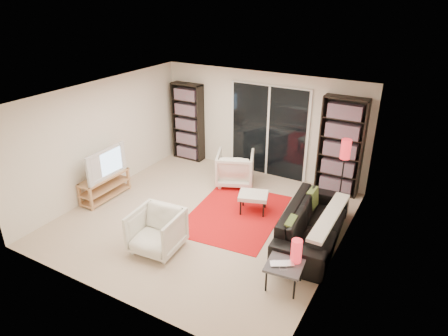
# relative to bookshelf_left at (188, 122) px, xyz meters

# --- Properties ---
(floor) EXTENTS (5.00, 5.00, 0.00)m
(floor) POSITION_rel_bookshelf_left_xyz_m (1.95, -2.33, -0.98)
(floor) COLOR #C4AE95
(floor) RESTS_ON ground
(wall_back) EXTENTS (5.00, 0.02, 2.40)m
(wall_back) POSITION_rel_bookshelf_left_xyz_m (1.95, 0.17, 0.22)
(wall_back) COLOR white
(wall_back) RESTS_ON ground
(wall_front) EXTENTS (5.00, 0.02, 2.40)m
(wall_front) POSITION_rel_bookshelf_left_xyz_m (1.95, -4.83, 0.22)
(wall_front) COLOR white
(wall_front) RESTS_ON ground
(wall_left) EXTENTS (0.02, 5.00, 2.40)m
(wall_left) POSITION_rel_bookshelf_left_xyz_m (-0.55, -2.33, 0.22)
(wall_left) COLOR white
(wall_left) RESTS_ON ground
(wall_right) EXTENTS (0.02, 5.00, 2.40)m
(wall_right) POSITION_rel_bookshelf_left_xyz_m (4.45, -2.33, 0.22)
(wall_right) COLOR white
(wall_right) RESTS_ON ground
(ceiling) EXTENTS (5.00, 5.00, 0.02)m
(ceiling) POSITION_rel_bookshelf_left_xyz_m (1.95, -2.33, 1.42)
(ceiling) COLOR white
(ceiling) RESTS_ON wall_back
(sliding_door) EXTENTS (1.92, 0.08, 2.16)m
(sliding_door) POSITION_rel_bookshelf_left_xyz_m (2.15, 0.13, 0.07)
(sliding_door) COLOR white
(sliding_door) RESTS_ON ground
(bookshelf_left) EXTENTS (0.80, 0.30, 1.95)m
(bookshelf_left) POSITION_rel_bookshelf_left_xyz_m (0.00, 0.00, 0.00)
(bookshelf_left) COLOR black
(bookshelf_left) RESTS_ON ground
(bookshelf_right) EXTENTS (0.90, 0.30, 2.10)m
(bookshelf_right) POSITION_rel_bookshelf_left_xyz_m (3.85, -0.00, 0.07)
(bookshelf_right) COLOR black
(bookshelf_right) RESTS_ON ground
(tv_stand) EXTENTS (0.37, 1.16, 0.50)m
(tv_stand) POSITION_rel_bookshelf_left_xyz_m (-0.32, -2.66, -0.71)
(tv_stand) COLOR tan
(tv_stand) RESTS_ON floor
(tv) EXTENTS (0.17, 1.08, 0.62)m
(tv) POSITION_rel_bookshelf_left_xyz_m (-0.30, -2.66, -0.17)
(tv) COLOR black
(tv) RESTS_ON tv_stand
(rug) EXTENTS (1.88, 2.41, 0.01)m
(rug) POSITION_rel_bookshelf_left_xyz_m (2.41, -1.94, -0.97)
(rug) COLOR red
(rug) RESTS_ON floor
(sofa) EXTENTS (1.07, 2.34, 0.66)m
(sofa) POSITION_rel_bookshelf_left_xyz_m (3.98, -2.02, -0.64)
(sofa) COLOR black
(sofa) RESTS_ON floor
(armchair_back) EXTENTS (1.06, 1.07, 0.75)m
(armchair_back) POSITION_rel_bookshelf_left_xyz_m (1.75, -0.73, -0.60)
(armchair_back) COLOR silver
(armchair_back) RESTS_ON floor
(armchair_front) EXTENTS (0.85, 0.87, 0.73)m
(armchair_front) POSITION_rel_bookshelf_left_xyz_m (1.79, -3.59, -0.61)
(armchair_front) COLOR silver
(armchair_front) RESTS_ON floor
(ottoman) EXTENTS (0.67, 0.61, 0.40)m
(ottoman) POSITION_rel_bookshelf_left_xyz_m (2.65, -1.66, -0.63)
(ottoman) COLOR silver
(ottoman) RESTS_ON floor
(side_table) EXTENTS (0.58, 0.58, 0.40)m
(side_table) POSITION_rel_bookshelf_left_xyz_m (3.99, -3.39, -0.62)
(side_table) COLOR #444348
(side_table) RESTS_ON floor
(laptop) EXTENTS (0.41, 0.37, 0.03)m
(laptop) POSITION_rel_bookshelf_left_xyz_m (3.98, -3.47, -0.56)
(laptop) COLOR silver
(laptop) RESTS_ON side_table
(table_lamp) EXTENTS (0.16, 0.16, 0.36)m
(table_lamp) POSITION_rel_bookshelf_left_xyz_m (4.10, -3.25, -0.39)
(table_lamp) COLOR red
(table_lamp) RESTS_ON side_table
(floor_lamp) EXTENTS (0.22, 0.22, 1.44)m
(floor_lamp) POSITION_rel_bookshelf_left_xyz_m (4.07, -0.59, 0.13)
(floor_lamp) COLOR black
(floor_lamp) RESTS_ON floor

